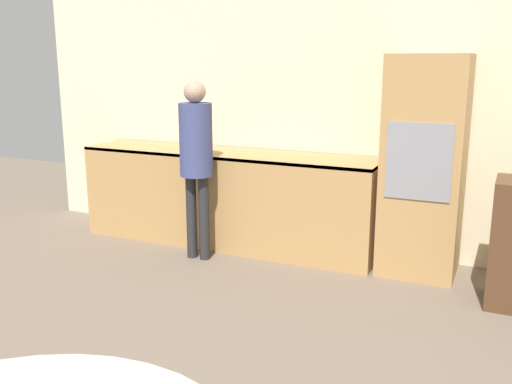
# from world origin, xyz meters

# --- Properties ---
(wall_back) EXTENTS (7.12, 0.05, 2.60)m
(wall_back) POSITION_xyz_m (0.00, 5.57, 1.30)
(wall_back) COLOR beige
(wall_back) RESTS_ON ground_plane
(kitchen_counter) EXTENTS (2.92, 0.60, 0.91)m
(kitchen_counter) POSITION_xyz_m (-1.25, 5.22, 0.47)
(kitchen_counter) COLOR tan
(kitchen_counter) RESTS_ON ground_plane
(oven_unit) EXTENTS (0.62, 0.59, 1.80)m
(oven_unit) POSITION_xyz_m (0.56, 5.23, 0.90)
(oven_unit) COLOR tan
(oven_unit) RESTS_ON ground_plane
(person_standing) EXTENTS (0.29, 0.29, 1.59)m
(person_standing) POSITION_xyz_m (-1.30, 4.74, 0.99)
(person_standing) COLOR #262628
(person_standing) RESTS_ON ground_plane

